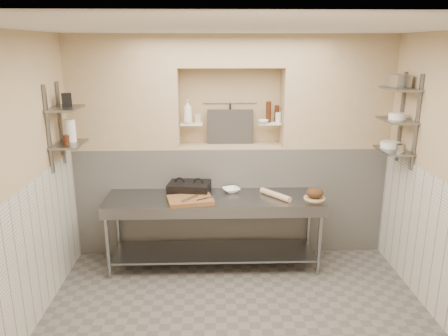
{
  "coord_description": "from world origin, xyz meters",
  "views": [
    {
      "loc": [
        -0.26,
        -3.76,
        2.66
      ],
      "look_at": [
        -0.11,
        0.9,
        1.35
      ],
      "focal_mm": 35.0,
      "sensor_mm": 36.0,
      "label": 1
    }
  ],
  "objects_px": {
    "panini_press": "(189,188)",
    "bottle_soap": "(188,112)",
    "prep_table": "(214,218)",
    "mixing_bowl": "(231,190)",
    "bowl_alcove": "(263,121)",
    "jug_left": "(70,131)",
    "bread_loaf": "(315,193)",
    "cutting_board": "(190,200)",
    "rolling_pin": "(275,195)"
  },
  "relations": [
    {
      "from": "mixing_bowl",
      "to": "rolling_pin",
      "type": "xyz_separation_m",
      "value": [
        0.52,
        -0.22,
        0.01
      ]
    },
    {
      "from": "mixing_bowl",
      "to": "bowl_alcove",
      "type": "distance_m",
      "value": 0.96
    },
    {
      "from": "prep_table",
      "to": "rolling_pin",
      "type": "distance_m",
      "value": 0.79
    },
    {
      "from": "cutting_board",
      "to": "bowl_alcove",
      "type": "xyz_separation_m",
      "value": [
        0.91,
        0.65,
        0.81
      ]
    },
    {
      "from": "panini_press",
      "to": "rolling_pin",
      "type": "height_order",
      "value": "panini_press"
    },
    {
      "from": "rolling_pin",
      "to": "bottle_soap",
      "type": "bearing_deg",
      "value": 152.81
    },
    {
      "from": "cutting_board",
      "to": "bowl_alcove",
      "type": "bearing_deg",
      "value": 35.35
    },
    {
      "from": "mixing_bowl",
      "to": "prep_table",
      "type": "bearing_deg",
      "value": -136.47
    },
    {
      "from": "rolling_pin",
      "to": "bread_loaf",
      "type": "bearing_deg",
      "value": -6.73
    },
    {
      "from": "mixing_bowl",
      "to": "rolling_pin",
      "type": "relative_size",
      "value": 0.45
    },
    {
      "from": "panini_press",
      "to": "rolling_pin",
      "type": "distance_m",
      "value": 1.06
    },
    {
      "from": "mixing_bowl",
      "to": "bottle_soap",
      "type": "relative_size",
      "value": 0.71
    },
    {
      "from": "cutting_board",
      "to": "bottle_soap",
      "type": "height_order",
      "value": "bottle_soap"
    },
    {
      "from": "panini_press",
      "to": "bread_loaf",
      "type": "xyz_separation_m",
      "value": [
        1.5,
        -0.26,
        0.01
      ]
    },
    {
      "from": "bowl_alcove",
      "to": "jug_left",
      "type": "distance_m",
      "value": 2.32
    },
    {
      "from": "prep_table",
      "to": "mixing_bowl",
      "type": "xyz_separation_m",
      "value": [
        0.22,
        0.21,
        0.28
      ]
    },
    {
      "from": "prep_table",
      "to": "mixing_bowl",
      "type": "distance_m",
      "value": 0.41
    },
    {
      "from": "prep_table",
      "to": "rolling_pin",
      "type": "xyz_separation_m",
      "value": [
        0.74,
        -0.02,
        0.29
      ]
    },
    {
      "from": "cutting_board",
      "to": "bread_loaf",
      "type": "distance_m",
      "value": 1.48
    },
    {
      "from": "mixing_bowl",
      "to": "bread_loaf",
      "type": "bearing_deg",
      "value": -15.84
    },
    {
      "from": "prep_table",
      "to": "bread_loaf",
      "type": "distance_m",
      "value": 1.25
    },
    {
      "from": "mixing_bowl",
      "to": "rolling_pin",
      "type": "bearing_deg",
      "value": -23.29
    },
    {
      "from": "cutting_board",
      "to": "bread_loaf",
      "type": "height_order",
      "value": "bread_loaf"
    },
    {
      "from": "bottle_soap",
      "to": "bowl_alcove",
      "type": "bearing_deg",
      "value": -0.74
    },
    {
      "from": "prep_table",
      "to": "cutting_board",
      "type": "height_order",
      "value": "cutting_board"
    },
    {
      "from": "prep_table",
      "to": "bottle_soap",
      "type": "relative_size",
      "value": 8.77
    },
    {
      "from": "panini_press",
      "to": "bottle_soap",
      "type": "height_order",
      "value": "bottle_soap"
    },
    {
      "from": "cutting_board",
      "to": "mixing_bowl",
      "type": "relative_size",
      "value": 2.46
    },
    {
      "from": "bottle_soap",
      "to": "bowl_alcove",
      "type": "xyz_separation_m",
      "value": [
        0.95,
        -0.01,
        -0.13
      ]
    },
    {
      "from": "bread_loaf",
      "to": "jug_left",
      "type": "relative_size",
      "value": 0.81
    },
    {
      "from": "bread_loaf",
      "to": "bottle_soap",
      "type": "distance_m",
      "value": 1.85
    },
    {
      "from": "prep_table",
      "to": "jug_left",
      "type": "distance_m",
      "value": 1.95
    },
    {
      "from": "mixing_bowl",
      "to": "bowl_alcove",
      "type": "bearing_deg",
      "value": 36.33
    },
    {
      "from": "panini_press",
      "to": "mixing_bowl",
      "type": "height_order",
      "value": "panini_press"
    },
    {
      "from": "prep_table",
      "to": "mixing_bowl",
      "type": "bearing_deg",
      "value": 43.53
    },
    {
      "from": "panini_press",
      "to": "rolling_pin",
      "type": "relative_size",
      "value": 1.18
    },
    {
      "from": "bread_loaf",
      "to": "jug_left",
      "type": "bearing_deg",
      "value": 179.68
    },
    {
      "from": "panini_press",
      "to": "cutting_board",
      "type": "xyz_separation_m",
      "value": [
        0.03,
        -0.32,
        -0.04
      ]
    },
    {
      "from": "prep_table",
      "to": "bowl_alcove",
      "type": "height_order",
      "value": "bowl_alcove"
    },
    {
      "from": "bottle_soap",
      "to": "jug_left",
      "type": "relative_size",
      "value": 1.18
    },
    {
      "from": "bottle_soap",
      "to": "jug_left",
      "type": "distance_m",
      "value": 1.43
    },
    {
      "from": "cutting_board",
      "to": "bread_loaf",
      "type": "xyz_separation_m",
      "value": [
        1.48,
        0.06,
        0.05
      ]
    },
    {
      "from": "prep_table",
      "to": "bread_loaf",
      "type": "height_order",
      "value": "bread_loaf"
    },
    {
      "from": "bread_loaf",
      "to": "bowl_alcove",
      "type": "relative_size",
      "value": 1.5
    },
    {
      "from": "jug_left",
      "to": "bowl_alcove",
      "type": "bearing_deg",
      "value": 14.18
    },
    {
      "from": "mixing_bowl",
      "to": "bottle_soap",
      "type": "distance_m",
      "value": 1.12
    },
    {
      "from": "bread_loaf",
      "to": "jug_left",
      "type": "height_order",
      "value": "jug_left"
    },
    {
      "from": "prep_table",
      "to": "bread_loaf",
      "type": "bearing_deg",
      "value": -3.45
    },
    {
      "from": "panini_press",
      "to": "bottle_soap",
      "type": "distance_m",
      "value": 0.95
    },
    {
      "from": "cutting_board",
      "to": "rolling_pin",
      "type": "bearing_deg",
      "value": 6.52
    }
  ]
}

